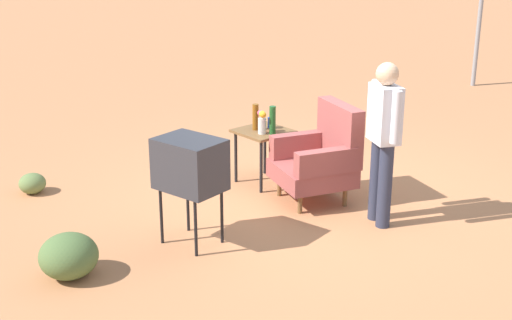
# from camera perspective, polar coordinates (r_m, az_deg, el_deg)

# --- Properties ---
(ground_plane) EXTENTS (60.00, 60.00, 0.00)m
(ground_plane) POSITION_cam_1_polar(r_m,az_deg,el_deg) (7.73, 5.17, -3.17)
(ground_plane) COLOR #C17A4C
(armchair) EXTENTS (0.97, 0.98, 1.06)m
(armchair) POSITION_cam_1_polar(r_m,az_deg,el_deg) (7.55, 5.32, 0.30)
(armchair) COLOR brown
(armchair) RESTS_ON ground
(side_table) EXTENTS (0.56, 0.56, 0.64)m
(side_table) POSITION_cam_1_polar(r_m,az_deg,el_deg) (8.00, 0.59, 1.79)
(side_table) COLOR black
(side_table) RESTS_ON ground
(tv_on_stand) EXTENTS (0.67, 0.55, 1.03)m
(tv_on_stand) POSITION_cam_1_polar(r_m,az_deg,el_deg) (6.42, -5.39, -0.41)
(tv_on_stand) COLOR black
(tv_on_stand) RESTS_ON ground
(person_standing) EXTENTS (0.52, 0.36, 1.64)m
(person_standing) POSITION_cam_1_polar(r_m,az_deg,el_deg) (6.91, 10.37, 2.12)
(person_standing) COLOR #2D3347
(person_standing) RESTS_ON ground
(road_sign) EXTENTS (0.33, 0.33, 2.44)m
(road_sign) POSITION_cam_1_polar(r_m,az_deg,el_deg) (13.43, 17.84, 11.57)
(road_sign) COLOR gray
(road_sign) RESTS_ON ground
(soda_can_blue) EXTENTS (0.07, 0.07, 0.12)m
(soda_can_blue) POSITION_cam_1_polar(r_m,az_deg,el_deg) (8.05, 1.19, 3.06)
(soda_can_blue) COLOR blue
(soda_can_blue) RESTS_ON side_table
(soda_can_red) EXTENTS (0.07, 0.07, 0.12)m
(soda_can_red) POSITION_cam_1_polar(r_m,az_deg,el_deg) (7.91, 1.35, 2.77)
(soda_can_red) COLOR red
(soda_can_red) RESTS_ON side_table
(bottle_tall_amber) EXTENTS (0.07, 0.07, 0.30)m
(bottle_tall_amber) POSITION_cam_1_polar(r_m,az_deg,el_deg) (7.95, -0.04, 3.53)
(bottle_tall_amber) COLOR brown
(bottle_tall_amber) RESTS_ON side_table
(bottle_wine_green) EXTENTS (0.07, 0.07, 0.32)m
(bottle_wine_green) POSITION_cam_1_polar(r_m,az_deg,el_deg) (7.79, 1.36, 3.26)
(bottle_wine_green) COLOR #1E5623
(bottle_wine_green) RESTS_ON side_table
(flower_vase) EXTENTS (0.15, 0.10, 0.27)m
(flower_vase) POSITION_cam_1_polar(r_m,az_deg,el_deg) (7.80, 0.49, 3.20)
(flower_vase) COLOR silver
(flower_vase) RESTS_ON side_table
(shrub_near) EXTENTS (0.51, 0.51, 0.39)m
(shrub_near) POSITION_cam_1_polar(r_m,az_deg,el_deg) (6.22, -15.03, -7.57)
(shrub_near) COLOR #516B38
(shrub_near) RESTS_ON ground
(shrub_mid) EXTENTS (0.30, 0.30, 0.23)m
(shrub_mid) POSITION_cam_1_polar(r_m,az_deg,el_deg) (8.21, -17.78, -1.83)
(shrub_mid) COLOR olive
(shrub_mid) RESTS_ON ground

